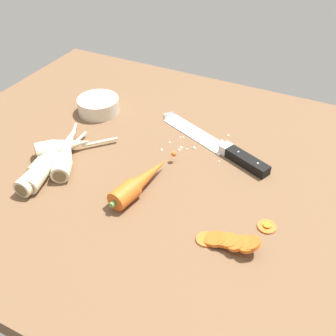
{
  "coord_description": "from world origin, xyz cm",
  "views": [
    {
      "loc": [
        30.19,
        -62.67,
        56.47
      ],
      "look_at": [
        0.0,
        -2.0,
        1.5
      ],
      "focal_mm": 42.96,
      "sensor_mm": 36.0,
      "label": 1
    }
  ],
  "objects_px": {
    "parsnip_outer": "(45,165)",
    "parsnip_front": "(49,159)",
    "parsnip_mid_right": "(45,168)",
    "chefs_knife": "(208,139)",
    "parsnip_back": "(65,156)",
    "prep_bowl": "(98,105)",
    "carrot_slice_stack": "(228,241)",
    "parsnip_mid_left": "(63,146)",
    "whole_carrot": "(140,182)",
    "carrot_slice_stray_near": "(267,226)"
  },
  "relations": [
    {
      "from": "parsnip_mid_right",
      "to": "carrot_slice_stray_near",
      "type": "xyz_separation_m",
      "value": [
        0.47,
        0.06,
        -0.02
      ]
    },
    {
      "from": "parsnip_front",
      "to": "parsnip_mid_left",
      "type": "bearing_deg",
      "value": 90.39
    },
    {
      "from": "carrot_slice_stack",
      "to": "prep_bowl",
      "type": "bearing_deg",
      "value": 148.74
    },
    {
      "from": "whole_carrot",
      "to": "carrot_slice_stack",
      "type": "relative_size",
      "value": 1.82
    },
    {
      "from": "prep_bowl",
      "to": "whole_carrot",
      "type": "bearing_deg",
      "value": -41.15
    },
    {
      "from": "parsnip_front",
      "to": "carrot_slice_stray_near",
      "type": "distance_m",
      "value": 0.49
    },
    {
      "from": "chefs_knife",
      "to": "carrot_slice_stray_near",
      "type": "height_order",
      "value": "chefs_knife"
    },
    {
      "from": "parsnip_mid_left",
      "to": "parsnip_outer",
      "type": "relative_size",
      "value": 0.67
    },
    {
      "from": "chefs_knife",
      "to": "parsnip_back",
      "type": "bearing_deg",
      "value": -138.84
    },
    {
      "from": "parsnip_front",
      "to": "parsnip_mid_right",
      "type": "distance_m",
      "value": 0.03
    },
    {
      "from": "carrot_slice_stray_near",
      "to": "parsnip_outer",
      "type": "bearing_deg",
      "value": -173.23
    },
    {
      "from": "parsnip_mid_left",
      "to": "prep_bowl",
      "type": "bearing_deg",
      "value": 99.54
    },
    {
      "from": "prep_bowl",
      "to": "parsnip_front",
      "type": "bearing_deg",
      "value": -82.39
    },
    {
      "from": "parsnip_back",
      "to": "prep_bowl",
      "type": "distance_m",
      "value": 0.23
    },
    {
      "from": "parsnip_back",
      "to": "whole_carrot",
      "type": "bearing_deg",
      "value": -0.33
    },
    {
      "from": "parsnip_back",
      "to": "carrot_slice_stray_near",
      "type": "xyz_separation_m",
      "value": [
        0.46,
        0.01,
        -0.02
      ]
    },
    {
      "from": "parsnip_mid_right",
      "to": "carrot_slice_stray_near",
      "type": "height_order",
      "value": "parsnip_mid_right"
    },
    {
      "from": "chefs_knife",
      "to": "parsnip_mid_right",
      "type": "xyz_separation_m",
      "value": [
        -0.27,
        -0.28,
        0.01
      ]
    },
    {
      "from": "parsnip_back",
      "to": "prep_bowl",
      "type": "bearing_deg",
      "value": 105.27
    },
    {
      "from": "parsnip_mid_left",
      "to": "parsnip_back",
      "type": "distance_m",
      "value": 0.04
    },
    {
      "from": "chefs_knife",
      "to": "prep_bowl",
      "type": "distance_m",
      "value": 0.31
    },
    {
      "from": "chefs_knife",
      "to": "carrot_slice_stack",
      "type": "bearing_deg",
      "value": -61.62
    },
    {
      "from": "whole_carrot",
      "to": "parsnip_mid_left",
      "type": "distance_m",
      "value": 0.22
    },
    {
      "from": "parsnip_mid_left",
      "to": "parsnip_outer",
      "type": "bearing_deg",
      "value": -83.64
    },
    {
      "from": "parsnip_mid_left",
      "to": "parsnip_mid_right",
      "type": "distance_m",
      "value": 0.08
    },
    {
      "from": "parsnip_front",
      "to": "carrot_slice_stack",
      "type": "xyz_separation_m",
      "value": [
        0.44,
        -0.04,
        -0.01
      ]
    },
    {
      "from": "chefs_knife",
      "to": "carrot_slice_stray_near",
      "type": "xyz_separation_m",
      "value": [
        0.21,
        -0.21,
        -0.0
      ]
    },
    {
      "from": "parsnip_mid_left",
      "to": "prep_bowl",
      "type": "relative_size",
      "value": 1.39
    },
    {
      "from": "parsnip_mid_left",
      "to": "parsnip_front",
      "type": "bearing_deg",
      "value": -89.61
    },
    {
      "from": "chefs_knife",
      "to": "parsnip_outer",
      "type": "relative_size",
      "value": 1.45
    },
    {
      "from": "chefs_knife",
      "to": "parsnip_front",
      "type": "xyz_separation_m",
      "value": [
        -0.28,
        -0.25,
        0.01
      ]
    },
    {
      "from": "carrot_slice_stack",
      "to": "carrot_slice_stray_near",
      "type": "bearing_deg",
      "value": 56.53
    },
    {
      "from": "parsnip_mid_right",
      "to": "chefs_knife",
      "type": "bearing_deg",
      "value": 45.79
    },
    {
      "from": "chefs_knife",
      "to": "prep_bowl",
      "type": "xyz_separation_m",
      "value": [
        -0.31,
        -0.0,
        0.01
      ]
    },
    {
      "from": "parsnip_front",
      "to": "parsnip_mid_right",
      "type": "xyz_separation_m",
      "value": [
        0.01,
        -0.03,
        -0.0
      ]
    },
    {
      "from": "parsnip_mid_left",
      "to": "parsnip_back",
      "type": "relative_size",
      "value": 0.76
    },
    {
      "from": "parsnip_outer",
      "to": "carrot_slice_stack",
      "type": "relative_size",
      "value": 1.98
    },
    {
      "from": "parsnip_front",
      "to": "parsnip_outer",
      "type": "xyz_separation_m",
      "value": [
        0.01,
        -0.02,
        -0.0
      ]
    },
    {
      "from": "parsnip_back",
      "to": "prep_bowl",
      "type": "xyz_separation_m",
      "value": [
        -0.06,
        0.22,
        0.0
      ]
    },
    {
      "from": "chefs_knife",
      "to": "parsnip_outer",
      "type": "bearing_deg",
      "value": -135.65
    },
    {
      "from": "parsnip_outer",
      "to": "parsnip_front",
      "type": "bearing_deg",
      "value": 109.82
    },
    {
      "from": "whole_carrot",
      "to": "prep_bowl",
      "type": "relative_size",
      "value": 1.91
    },
    {
      "from": "parsnip_front",
      "to": "parsnip_mid_left",
      "type": "height_order",
      "value": "same"
    },
    {
      "from": "parsnip_back",
      "to": "parsnip_outer",
      "type": "height_order",
      "value": "same"
    },
    {
      "from": "chefs_knife",
      "to": "parsnip_back",
      "type": "xyz_separation_m",
      "value": [
        -0.25,
        -0.22,
        0.01
      ]
    },
    {
      "from": "parsnip_front",
      "to": "parsnip_mid_right",
      "type": "relative_size",
      "value": 0.76
    },
    {
      "from": "whole_carrot",
      "to": "parsnip_back",
      "type": "relative_size",
      "value": 1.05
    },
    {
      "from": "carrot_slice_stack",
      "to": "prep_bowl",
      "type": "xyz_separation_m",
      "value": [
        -0.47,
        0.29,
        0.01
      ]
    },
    {
      "from": "carrot_slice_stack",
      "to": "carrot_slice_stray_near",
      "type": "relative_size",
      "value": 3.21
    },
    {
      "from": "chefs_knife",
      "to": "whole_carrot",
      "type": "height_order",
      "value": "whole_carrot"
    }
  ]
}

